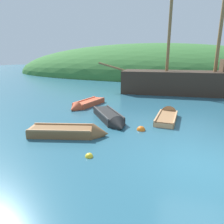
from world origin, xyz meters
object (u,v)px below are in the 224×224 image
(rowboat_outer_left, at_px, (167,117))
(rowboat_far, at_px, (111,119))
(rowboat_portside, at_px, (85,105))
(buoy_yellow, at_px, (89,157))
(sailing_ship, at_px, (193,85))
(rowboat_center, at_px, (73,133))
(buoy_orange, at_px, (141,130))

(rowboat_outer_left, relative_size, rowboat_far, 0.93)
(rowboat_portside, relative_size, buoy_yellow, 12.47)
(buoy_yellow, bearing_deg, sailing_ship, 73.38)
(rowboat_center, relative_size, rowboat_portside, 1.02)
(rowboat_outer_left, relative_size, rowboat_portside, 0.90)
(buoy_yellow, bearing_deg, rowboat_outer_left, 66.69)
(sailing_ship, relative_size, rowboat_portside, 4.27)
(rowboat_far, bearing_deg, sailing_ship, 118.34)
(rowboat_far, height_order, buoy_orange, rowboat_far)
(rowboat_outer_left, xyz_separation_m, rowboat_center, (-4.07, -4.16, 0.06))
(rowboat_outer_left, height_order, buoy_orange, rowboat_outer_left)
(buoy_yellow, bearing_deg, rowboat_center, 132.66)
(rowboat_far, relative_size, buoy_orange, 8.40)
(rowboat_outer_left, relative_size, rowboat_center, 0.88)
(sailing_ship, xyz_separation_m, rowboat_center, (-5.93, -12.97, -0.73))
(rowboat_outer_left, relative_size, buoy_yellow, 11.28)
(sailing_ship, xyz_separation_m, rowboat_far, (-4.90, -10.38, -0.72))
(sailing_ship, bearing_deg, rowboat_far, 60.86)
(rowboat_far, bearing_deg, buoy_yellow, -29.41)
(rowboat_center, distance_m, buoy_yellow, 2.29)
(rowboat_outer_left, height_order, rowboat_far, rowboat_far)
(buoy_orange, bearing_deg, sailing_ship, 75.11)
(sailing_ship, relative_size, rowboat_center, 4.17)
(rowboat_far, bearing_deg, rowboat_outer_left, 80.87)
(sailing_ship, xyz_separation_m, rowboat_outer_left, (-1.86, -8.81, -0.78))
(rowboat_outer_left, relative_size, buoy_orange, 7.80)
(rowboat_far, xyz_separation_m, buoy_orange, (1.89, -0.94, -0.14))
(sailing_ship, height_order, buoy_yellow, sailing_ship)
(sailing_ship, relative_size, buoy_orange, 36.83)
(rowboat_portside, distance_m, rowboat_far, 3.91)
(rowboat_far, bearing_deg, rowboat_portside, -170.70)
(rowboat_far, bearing_deg, rowboat_center, -57.98)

